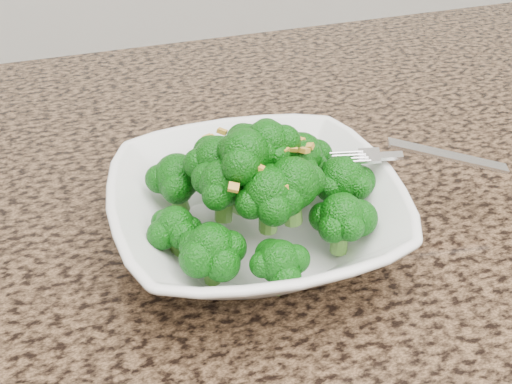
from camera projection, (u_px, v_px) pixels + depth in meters
name	position (u px, v px, depth m)	size (l,w,h in m)	color
granite_counter	(453.00, 278.00, 0.52)	(1.64, 1.04, 0.03)	brown
bowl	(256.00, 214.00, 0.51)	(0.23, 0.23, 0.06)	white
broccoli_pile	(256.00, 144.00, 0.48)	(0.20, 0.20, 0.07)	#0C5A0A
garlic_topping	(256.00, 96.00, 0.45)	(0.12, 0.12, 0.01)	gold
fork	(394.00, 155.00, 0.52)	(0.17, 0.03, 0.01)	silver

